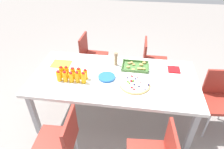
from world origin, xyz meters
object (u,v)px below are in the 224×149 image
chair_near_left (61,140)px  juice_bottle_3 (77,77)px  chair_far_left (91,54)px  juice_bottle_0 (59,76)px  juice_bottle_8 (79,73)px  juice_bottle_4 (84,78)px  party_table (114,80)px  juice_bottle_2 (71,77)px  juice_bottle_1 (65,77)px  napkin_stack (174,70)px  juice_bottle_6 (67,72)px  juice_bottle_5 (62,72)px  juice_bottle_7 (73,73)px  fruit_pizza (135,84)px  plate_stack (107,77)px  juice_bottle_9 (85,74)px  chair_far_right (151,60)px  paper_folder (61,64)px  chair_end (220,97)px  cardboard_tube (116,59)px  snack_tray (136,66)px

chair_near_left → juice_bottle_3: size_ratio=5.68×
chair_far_left → juice_bottle_0: 1.09m
juice_bottle_8 → juice_bottle_4: bearing=-46.7°
party_table → juice_bottle_2: 0.53m
juice_bottle_1 → juice_bottle_4: (0.23, -0.00, 0.00)m
napkin_stack → party_table: bearing=-161.4°
juice_bottle_3 → juice_bottle_6: 0.17m
juice_bottle_4 → juice_bottle_6: 0.25m
chair_near_left → chair_far_left: same height
juice_bottle_5 → juice_bottle_2: bearing=-28.2°
juice_bottle_0 → juice_bottle_4: 0.30m
juice_bottle_7 → napkin_stack: bearing=15.5°
juice_bottle_0 → fruit_pizza: (0.90, 0.04, -0.05)m
plate_stack → chair_near_left: bearing=-113.1°
napkin_stack → juice_bottle_7: bearing=-164.5°
juice_bottle_0 → juice_bottle_9: size_ratio=1.02×
chair_far_right → juice_bottle_5: bearing=-51.1°
juice_bottle_8 → fruit_pizza: juice_bottle_8 is taller
juice_bottle_1 → juice_bottle_2: size_ratio=1.04×
chair_far_right → napkin_stack: chair_far_right is taller
chair_near_left → napkin_stack: size_ratio=5.53×
napkin_stack → paper_folder: size_ratio=0.58×
chair_far_left → plate_stack: 1.04m
juice_bottle_1 → juice_bottle_8: (0.15, 0.08, 0.00)m
juice_bottle_3 → paper_folder: 0.49m
chair_end → juice_bottle_0: (-1.98, -0.23, 0.29)m
fruit_pizza → chair_near_left: bearing=-134.0°
juice_bottle_5 → fruit_pizza: (0.89, -0.03, -0.06)m
fruit_pizza → cardboard_tube: size_ratio=1.98×
chair_far_right → juice_bottle_5: size_ratio=5.60×
plate_stack → snack_tray: bearing=40.2°
juice_bottle_2 → juice_bottle_6: 0.12m
juice_bottle_4 → juice_bottle_7: 0.17m
juice_bottle_5 → juice_bottle_9: (0.30, 0.00, -0.01)m
juice_bottle_4 → cardboard_tube: (0.33, 0.44, 0.02)m
juice_bottle_9 → paper_folder: bearing=146.6°
juice_bottle_3 → plate_stack: (0.33, 0.13, -0.06)m
fruit_pizza → snack_tray: 0.38m
juice_bottle_2 → snack_tray: (0.75, 0.42, -0.05)m
chair_far_left → napkin_stack: size_ratio=5.53×
snack_tray → chair_far_right: bearing=67.6°
chair_end → juice_bottle_1: size_ratio=6.02×
chair_near_left → juice_bottle_1: (-0.14, 0.66, 0.29)m
juice_bottle_6 → juice_bottle_3: bearing=-27.1°
juice_bottle_6 → fruit_pizza: size_ratio=0.41×
juice_bottle_9 → chair_far_right: bearing=48.0°
party_table → chair_near_left: bearing=-117.0°
juice_bottle_1 → fruit_pizza: (0.83, 0.04, -0.05)m
juice_bottle_9 → plate_stack: bearing=11.5°
juice_bottle_3 → cardboard_tube: (0.40, 0.43, 0.02)m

